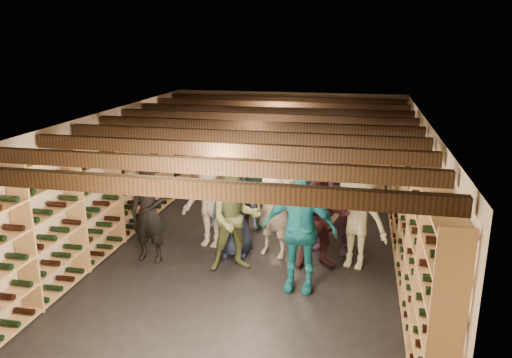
{
  "coord_description": "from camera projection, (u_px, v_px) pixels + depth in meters",
  "views": [
    {
      "loc": [
        1.72,
        -7.89,
        3.68
      ],
      "look_at": [
        0.01,
        0.2,
        1.31
      ],
      "focal_mm": 35.0,
      "sensor_mm": 36.0,
      "label": 1
    }
  ],
  "objects": [
    {
      "name": "crate_stack_left",
      "position": [
        286.0,
        193.0,
        11.04
      ],
      "size": [
        0.55,
        0.41,
        0.68
      ],
      "rotation": [
        0.0,
        0.0,
        -0.17
      ],
      "color": "tan",
      "rests_on": "ground"
    },
    {
      "name": "walls",
      "position": [
        253.0,
        188.0,
        8.44
      ],
      "size": [
        5.52,
        8.02,
        2.4
      ],
      "color": "#C0AF95",
      "rests_on": "ground"
    },
    {
      "name": "ceiling_joists",
      "position": [
        253.0,
        127.0,
        8.15
      ],
      "size": [
        5.4,
        7.12,
        0.18
      ],
      "color": "black",
      "rests_on": "ground"
    },
    {
      "name": "person_11",
      "position": [
        333.0,
        201.0,
        8.66
      ],
      "size": [
        1.79,
        0.94,
        1.84
      ],
      "primitive_type": "imported",
      "rotation": [
        0.0,
        0.0,
        -0.24
      ],
      "color": "#774E80",
      "rests_on": "ground"
    },
    {
      "name": "person_1",
      "position": [
        149.0,
        213.0,
        8.29
      ],
      "size": [
        0.65,
        0.45,
        1.71
      ],
      "primitive_type": "imported",
      "rotation": [
        0.0,
        0.0,
        -0.07
      ],
      "color": "black",
      "rests_on": "ground"
    },
    {
      "name": "wine_rack_left",
      "position": [
        114.0,
        186.0,
        8.99
      ],
      "size": [
        0.32,
        7.5,
        2.15
      ],
      "color": "#AA8553",
      "rests_on": "ground"
    },
    {
      "name": "person_4",
      "position": [
        299.0,
        230.0,
        7.32
      ],
      "size": [
        1.12,
        0.51,
        1.88
      ],
      "primitive_type": "imported",
      "rotation": [
        0.0,
        0.0,
        -0.05
      ],
      "color": "#156D81",
      "rests_on": "ground"
    },
    {
      "name": "crate_loose",
      "position": [
        303.0,
        226.0,
        9.83
      ],
      "size": [
        0.57,
        0.45,
        0.17
      ],
      "primitive_type": "cube",
      "rotation": [
        0.0,
        0.0,
        0.25
      ],
      "color": "tan",
      "rests_on": "ground"
    },
    {
      "name": "ground",
      "position": [
        253.0,
        254.0,
        8.77
      ],
      "size": [
        8.0,
        8.0,
        0.0
      ],
      "primitive_type": "plane",
      "color": "black",
      "rests_on": "ground"
    },
    {
      "name": "person_6",
      "position": [
        234.0,
        210.0,
        8.52
      ],
      "size": [
        0.85,
        0.59,
        1.66
      ],
      "primitive_type": "imported",
      "rotation": [
        0.0,
        0.0,
        0.08
      ],
      "color": "#202C4C",
      "rests_on": "ground"
    },
    {
      "name": "ceiling",
      "position": [
        253.0,
        118.0,
        8.11
      ],
      "size": [
        5.5,
        8.0,
        0.01
      ],
      "primitive_type": "cube",
      "color": "beige",
      "rests_on": "walls"
    },
    {
      "name": "person_5",
      "position": [
        236.0,
        199.0,
        9.19
      ],
      "size": [
        1.54,
        0.71,
        1.6
      ],
      "primitive_type": "imported",
      "rotation": [
        0.0,
        0.0,
        0.17
      ],
      "color": "brown",
      "rests_on": "ground"
    },
    {
      "name": "person_10",
      "position": [
        252.0,
        184.0,
        9.81
      ],
      "size": [
        1.04,
        0.43,
        1.77
      ],
      "primitive_type": "imported",
      "rotation": [
        0.0,
        0.0,
        -0.0
      ],
      "color": "#214536",
      "rests_on": "ground"
    },
    {
      "name": "person_3",
      "position": [
        356.0,
        220.0,
        8.05
      ],
      "size": [
        1.2,
        0.89,
        1.65
      ],
      "primitive_type": "imported",
      "rotation": [
        0.0,
        0.0,
        -0.29
      ],
      "color": "beige",
      "rests_on": "ground"
    },
    {
      "name": "wine_rack_back",
      "position": [
        286.0,
        148.0,
        12.08
      ],
      "size": [
        4.7,
        0.3,
        2.15
      ],
      "color": "#AA8553",
      "rests_on": "ground"
    },
    {
      "name": "person_7",
      "position": [
        275.0,
        204.0,
        8.48
      ],
      "size": [
        0.78,
        0.62,
        1.86
      ],
      "primitive_type": "imported",
      "rotation": [
        0.0,
        0.0,
        -0.29
      ],
      "color": "gray",
      "rests_on": "ground"
    },
    {
      "name": "person_12",
      "position": [
        319.0,
        197.0,
        9.43
      ],
      "size": [
        0.85,
        0.69,
        1.51
      ],
      "primitive_type": "imported",
      "rotation": [
        0.0,
        0.0,
        -0.32
      ],
      "color": "#38383D",
      "rests_on": "ground"
    },
    {
      "name": "wine_rack_right",
      "position": [
        410.0,
        206.0,
        7.96
      ],
      "size": [
        0.32,
        7.5,
        2.15
      ],
      "color": "#AA8553",
      "rests_on": "ground"
    },
    {
      "name": "person_2",
      "position": [
        235.0,
        219.0,
        7.98
      ],
      "size": [
        1.03,
        0.94,
        1.73
      ],
      "primitive_type": "imported",
      "rotation": [
        0.0,
        0.0,
        0.41
      ],
      "color": "#566239",
      "rests_on": "ground"
    },
    {
      "name": "crate_stack_right",
      "position": [
        250.0,
        195.0,
        11.18
      ],
      "size": [
        0.56,
        0.43,
        0.51
      ],
      "rotation": [
        0.0,
        0.0,
        0.21
      ],
      "color": "tan",
      "rests_on": "ground"
    },
    {
      "name": "person_8",
      "position": [
        322.0,
        217.0,
        8.02
      ],
      "size": [
        1.0,
        0.88,
        1.75
      ],
      "primitive_type": "imported",
      "rotation": [
        0.0,
        0.0,
        0.28
      ],
      "color": "#431C23",
      "rests_on": "ground"
    },
    {
      "name": "person_9",
      "position": [
        209.0,
        202.0,
        8.9
      ],
      "size": [
        1.19,
        0.83,
        1.68
      ],
      "primitive_type": "imported",
      "rotation": [
        0.0,
        0.0,
        -0.21
      ],
      "color": "#BBB5AC",
      "rests_on": "ground"
    }
  ]
}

